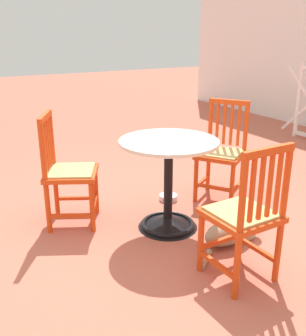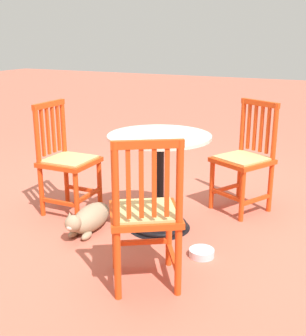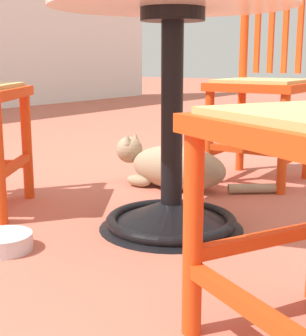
# 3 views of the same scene
# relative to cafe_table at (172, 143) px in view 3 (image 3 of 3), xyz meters

# --- Properties ---
(ground_plane) EXTENTS (24.00, 24.00, 0.00)m
(ground_plane) POSITION_rel_cafe_table_xyz_m (0.13, -0.14, -0.28)
(ground_plane) COLOR #BC604C
(cafe_table) EXTENTS (0.76, 0.76, 0.73)m
(cafe_table) POSITION_rel_cafe_table_xyz_m (0.00, 0.00, 0.00)
(cafe_table) COLOR black
(cafe_table) RESTS_ON ground_plane
(orange_chair_facing_out) EXTENTS (0.41, 0.41, 0.91)m
(orange_chair_facing_out) POSITION_rel_cafe_table_xyz_m (0.82, 0.03, 0.15)
(orange_chair_facing_out) COLOR #D64214
(orange_chair_facing_out) RESTS_ON ground_plane
(tabby_cat) EXTENTS (0.32, 0.72, 0.23)m
(tabby_cat) POSITION_rel_cafe_table_xyz_m (0.45, 0.29, -0.19)
(tabby_cat) COLOR #9E896B
(tabby_cat) RESTS_ON ground_plane
(pet_water_bowl) EXTENTS (0.17, 0.17, 0.05)m
(pet_water_bowl) POSITION_rel_cafe_table_xyz_m (-0.45, 0.29, -0.26)
(pet_water_bowl) COLOR silver
(pet_water_bowl) RESTS_ON ground_plane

